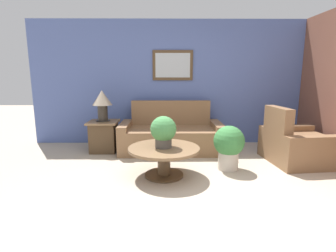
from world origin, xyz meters
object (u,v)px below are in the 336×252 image
object	(u,v)px
potted_plant_on_table	(163,131)
potted_plant_floor	(229,145)
side_table	(104,136)
table_lamp	(102,101)
coffee_table	(164,155)
couch_main	(171,135)
armchair	(297,145)

from	to	relation	value
potted_plant_on_table	potted_plant_floor	xyz separation A→B (m)	(1.02, 0.27, -0.29)
side_table	table_lamp	xyz separation A→B (m)	(0.00, -0.00, 0.67)
side_table	potted_plant_floor	size ratio (longest dim) A/B	0.85
potted_plant_floor	table_lamp	bearing A→B (deg)	154.67
coffee_table	side_table	distance (m)	1.76
coffee_table	table_lamp	size ratio (longest dim) A/B	1.76
coffee_table	potted_plant_floor	size ratio (longest dim) A/B	1.49
couch_main	table_lamp	distance (m)	1.48
side_table	potted_plant_floor	world-z (taller)	potted_plant_floor
armchair	side_table	distance (m)	3.52
couch_main	side_table	world-z (taller)	couch_main
potted_plant_on_table	coffee_table	bearing A→B (deg)	10.43
armchair	table_lamp	xyz separation A→B (m)	(-3.45, 0.70, 0.69)
potted_plant_on_table	potted_plant_floor	distance (m)	1.10
coffee_table	table_lamp	world-z (taller)	table_lamp
armchair	coffee_table	distance (m)	2.35
side_table	coffee_table	bearing A→B (deg)	-47.91
coffee_table	table_lamp	distance (m)	1.88
coffee_table	side_table	xyz separation A→B (m)	(-1.18, 1.31, -0.02)
couch_main	potted_plant_floor	bearing A→B (deg)	-51.04
side_table	potted_plant_on_table	xyz separation A→B (m)	(1.17, -1.31, 0.38)
coffee_table	potted_plant_floor	distance (m)	1.05
couch_main	coffee_table	size ratio (longest dim) A/B	1.89
coffee_table	potted_plant_on_table	size ratio (longest dim) A/B	2.27
coffee_table	potted_plant_on_table	bearing A→B (deg)	-169.57
couch_main	table_lamp	xyz separation A→B (m)	(-1.32, -0.05, 0.68)
coffee_table	potted_plant_floor	world-z (taller)	potted_plant_floor
couch_main	side_table	bearing A→B (deg)	-177.85
coffee_table	side_table	size ratio (longest dim) A/B	1.76
couch_main	table_lamp	world-z (taller)	table_lamp
couch_main	potted_plant_floor	xyz separation A→B (m)	(0.88, -1.09, 0.10)
armchair	potted_plant_floor	bearing A→B (deg)	99.75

